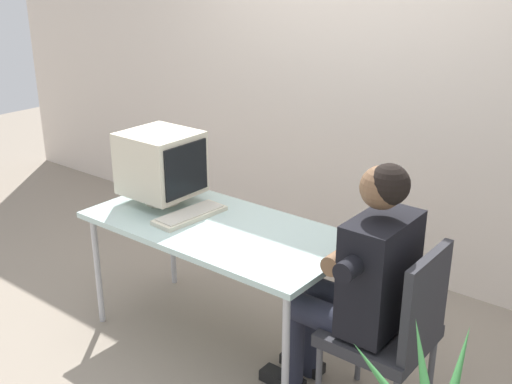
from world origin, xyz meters
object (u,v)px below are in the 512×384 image
Objects in this scene: desk at (218,233)px; crt_monitor at (161,163)px; office_chair at (394,328)px; keyboard at (190,215)px; person_seated at (359,280)px.

desk is 3.51× the size of crt_monitor.
desk is 1.61× the size of office_chair.
person_seated is at bearing -0.48° from keyboard.
person_seated reaches higher than keyboard.
office_chair is 0.72× the size of person_seated.
keyboard is 1.07m from person_seated.
person_seated is (-0.19, -0.00, 0.18)m from office_chair.
crt_monitor is 0.96× the size of keyboard.
keyboard is (0.28, -0.07, -0.22)m from crt_monitor.
crt_monitor is at bearing 177.17° from office_chair.
desk is 0.88m from person_seated.
office_chair is (1.07, -0.03, -0.15)m from desk.
crt_monitor reaches higher than keyboard.
keyboard is 1.27m from office_chair.
person_seated reaches higher than desk.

